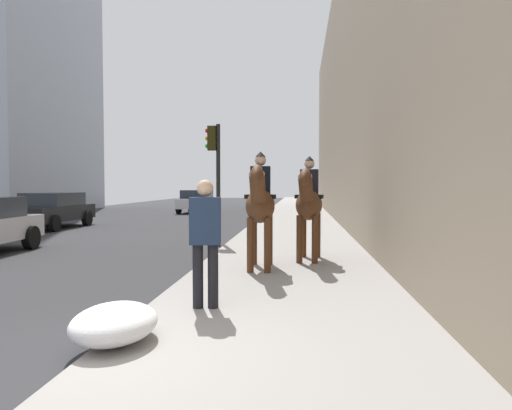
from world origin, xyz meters
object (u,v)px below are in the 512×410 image
object	(u,v)px
pedestrian_greeting	(205,235)
mounted_horse_near	(260,204)
car_mid_lane	(51,209)
car_far_lane	(198,201)
traffic_light_near_curb	(215,164)
mounted_horse_far	(309,203)

from	to	relation	value
pedestrian_greeting	mounted_horse_near	bearing A→B (deg)	-15.39
car_mid_lane	car_far_lane	bearing A→B (deg)	162.29
car_far_lane	traffic_light_near_curb	size ratio (longest dim) A/B	1.23
mounted_horse_near	car_mid_lane	xyz separation A→B (m)	(9.20, 9.29, -0.62)
traffic_light_near_curb	car_far_lane	bearing A→B (deg)	14.10
mounted_horse_far	car_mid_lane	xyz separation A→B (m)	(8.05, 10.25, -0.60)
car_far_lane	traffic_light_near_curb	distance (m)	16.52
car_mid_lane	traffic_light_near_curb	world-z (taller)	traffic_light_near_curb
mounted_horse_far	mounted_horse_near	bearing A→B (deg)	-34.14
mounted_horse_near	mounted_horse_far	bearing A→B (deg)	138.76
mounted_horse_near	car_mid_lane	distance (m)	13.09
mounted_horse_near	mounted_horse_far	world-z (taller)	mounted_horse_near
mounted_horse_near	car_far_lane	bearing A→B (deg)	-165.69
pedestrian_greeting	car_far_lane	bearing A→B (deg)	6.28
car_mid_lane	pedestrian_greeting	bearing A→B (deg)	36.06
car_mid_lane	traffic_light_near_curb	distance (m)	9.11
car_far_lane	car_mid_lane	bearing A→B (deg)	164.75
mounted_horse_near	car_far_lane	distance (m)	21.18
mounted_horse_far	traffic_light_near_curb	size ratio (longest dim) A/B	0.65
pedestrian_greeting	traffic_light_near_curb	xyz separation A→B (m)	(7.41, 1.21, 1.27)
pedestrian_greeting	car_mid_lane	world-z (taller)	pedestrian_greeting
pedestrian_greeting	traffic_light_near_curb	bearing A→B (deg)	2.97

